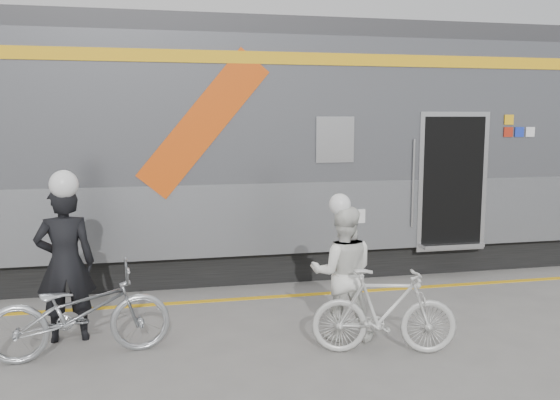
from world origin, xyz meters
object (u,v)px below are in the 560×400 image
object	(u,v)px
bicycle_left	(80,312)
woman	(343,273)
bicycle_right	(384,311)
man	(65,264)

from	to	relation	value
bicycle_left	woman	xyz separation A→B (m)	(2.95, -0.06, 0.28)
woman	bicycle_right	distance (m)	0.70
man	woman	world-z (taller)	man
bicycle_left	man	bearing A→B (deg)	14.53
bicycle_left	woman	bearing A→B (deg)	-96.67
woman	bicycle_left	bearing A→B (deg)	12.71
bicycle_left	woman	distance (m)	2.97
man	bicycle_right	distance (m)	3.67
man	bicycle_right	world-z (taller)	man
bicycle_left	bicycle_right	world-z (taller)	bicycle_left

